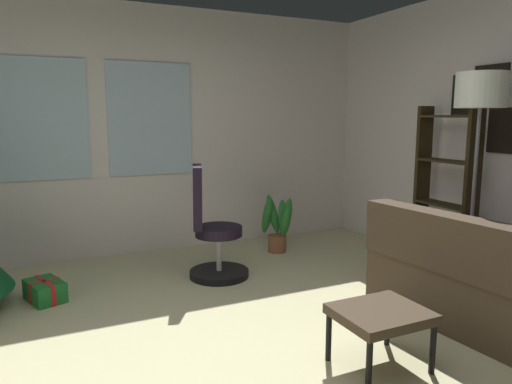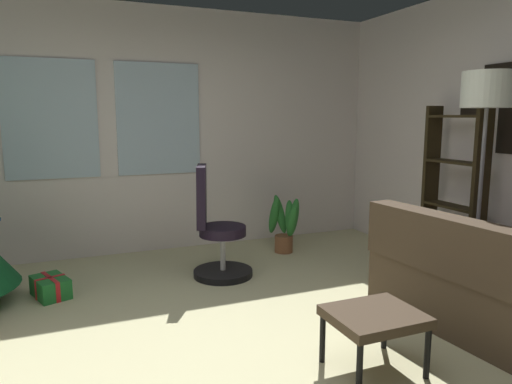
{
  "view_description": "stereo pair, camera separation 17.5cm",
  "coord_description": "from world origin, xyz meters",
  "px_view_note": "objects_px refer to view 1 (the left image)",
  "views": [
    {
      "loc": [
        -1.02,
        -2.43,
        1.5
      ],
      "look_at": [
        0.5,
        0.78,
        0.93
      ],
      "focal_mm": 32.92,
      "sensor_mm": 36.0,
      "label": 1
    },
    {
      "loc": [
        -0.86,
        -2.5,
        1.5
      ],
      "look_at": [
        0.5,
        0.78,
        0.93
      ],
      "focal_mm": 32.92,
      "sensor_mm": 36.0,
      "label": 2
    }
  ],
  "objects_px": {
    "gift_box_green": "(45,291)",
    "floor_lamp": "(480,104)",
    "footstool": "(380,317)",
    "potted_plant": "(278,224)",
    "bookshelf": "(444,201)",
    "office_chair": "(212,235)"
  },
  "relations": [
    {
      "from": "potted_plant",
      "to": "gift_box_green",
      "type": "bearing_deg",
      "value": -169.45
    },
    {
      "from": "floor_lamp",
      "to": "potted_plant",
      "type": "relative_size",
      "value": 2.88
    },
    {
      "from": "footstool",
      "to": "gift_box_green",
      "type": "distance_m",
      "value": 2.7
    },
    {
      "from": "office_chair",
      "to": "potted_plant",
      "type": "distance_m",
      "value": 1.08
    },
    {
      "from": "office_chair",
      "to": "bookshelf",
      "type": "xyz_separation_m",
      "value": [
        2.07,
        -0.8,
        0.29
      ]
    },
    {
      "from": "office_chair",
      "to": "potted_plant",
      "type": "relative_size",
      "value": 1.65
    },
    {
      "from": "gift_box_green",
      "to": "floor_lamp",
      "type": "xyz_separation_m",
      "value": [
        3.25,
        -1.39,
        1.51
      ]
    },
    {
      "from": "gift_box_green",
      "to": "bookshelf",
      "type": "distance_m",
      "value": 3.67
    },
    {
      "from": "footstool",
      "to": "office_chair",
      "type": "distance_m",
      "value": 1.99
    },
    {
      "from": "gift_box_green",
      "to": "office_chair",
      "type": "relative_size",
      "value": 0.39
    },
    {
      "from": "footstool",
      "to": "potted_plant",
      "type": "bearing_deg",
      "value": 76.21
    },
    {
      "from": "floor_lamp",
      "to": "footstool",
      "type": "bearing_deg",
      "value": -157.28
    },
    {
      "from": "office_chair",
      "to": "floor_lamp",
      "type": "height_order",
      "value": "floor_lamp"
    },
    {
      "from": "footstool",
      "to": "floor_lamp",
      "type": "distance_m",
      "value": 2.02
    },
    {
      "from": "gift_box_green",
      "to": "bookshelf",
      "type": "height_order",
      "value": "bookshelf"
    },
    {
      "from": "gift_box_green",
      "to": "floor_lamp",
      "type": "relative_size",
      "value": 0.23
    },
    {
      "from": "office_chair",
      "to": "floor_lamp",
      "type": "relative_size",
      "value": 0.57
    },
    {
      "from": "gift_box_green",
      "to": "floor_lamp",
      "type": "distance_m",
      "value": 3.85
    },
    {
      "from": "gift_box_green",
      "to": "office_chair",
      "type": "bearing_deg",
      "value": -1.63
    },
    {
      "from": "footstool",
      "to": "potted_plant",
      "type": "height_order",
      "value": "potted_plant"
    },
    {
      "from": "potted_plant",
      "to": "bookshelf",
      "type": "bearing_deg",
      "value": -49.21
    },
    {
      "from": "footstool",
      "to": "gift_box_green",
      "type": "xyz_separation_m",
      "value": [
        -1.81,
        1.99,
        -0.23
      ]
    }
  ]
}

